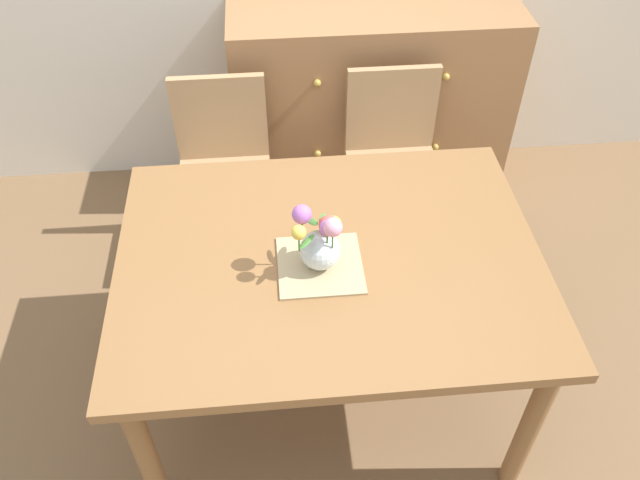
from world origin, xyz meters
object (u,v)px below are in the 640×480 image
Objects in this scene: dining_table at (329,274)px; chair_left at (224,162)px; chair_right at (393,153)px; dresser at (371,105)px; flower_vase at (320,242)px.

chair_left reaches higher than dining_table.
chair_right is 0.44m from dresser.
dresser is 5.69× the size of flower_vase.
dresser reaches higher than chair_right.
dresser is at bearing 74.11° from flower_vase.
flower_vase is at bearing 110.94° from chair_left.
dining_table is at bearing -105.05° from dresser.
flower_vase reaches higher than dining_table.
dining_table is at bearing 113.88° from chair_left.
dining_table is at bearing 66.12° from chair_right.
flower_vase is at bearing -105.89° from dresser.
chair_right is at bearing -85.48° from dresser.
dining_table is 5.81× the size of flower_vase.
dresser reaches higher than dining_table.
dining_table is 0.21m from flower_vase.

